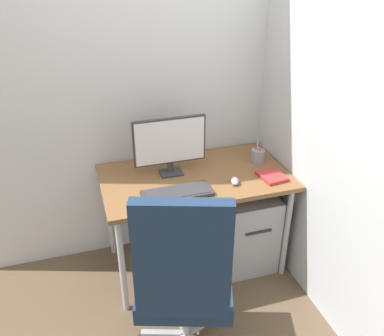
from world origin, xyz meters
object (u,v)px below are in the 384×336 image
office_chair (184,279)px  notebook (272,176)px  monitor (170,143)px  mouse (235,181)px  pen_holder (258,155)px  filing_cabinet (242,224)px  keyboard (177,193)px

office_chair → notebook: 0.98m
monitor → mouse: bearing=-36.2°
mouse → pen_holder: 0.36m
filing_cabinet → notebook: bearing=-52.5°
pen_holder → notebook: 0.24m
monitor → keyboard: size_ratio=1.11×
mouse → notebook: size_ratio=0.52×
keyboard → mouse: mouse is taller
filing_cabinet → notebook: 0.51m
office_chair → mouse: size_ratio=12.17×
filing_cabinet → mouse: (-0.14, -0.15, 0.47)m
office_chair → mouse: 0.79m
filing_cabinet → monitor: size_ratio=1.22×
office_chair → monitor: size_ratio=2.39×
keyboard → pen_holder: bearing=21.6°
office_chair → notebook: (0.77, 0.57, 0.16)m
office_chair → monitor: (0.15, 0.84, 0.37)m
office_chair → pen_holder: office_chair is taller
mouse → notebook: 0.26m
filing_cabinet → pen_holder: 0.52m
filing_cabinet → pen_holder: bearing=33.6°
monitor → mouse: 0.49m
office_chair → monitor: 0.93m
filing_cabinet → monitor: monitor is taller
office_chair → mouse: bearing=48.5°
mouse → notebook: (0.26, -0.00, -0.01)m
pen_holder → notebook: pen_holder is taller
keyboard → notebook: bearing=1.8°
office_chair → notebook: size_ratio=6.32×
keyboard → pen_holder: size_ratio=2.51×
monitor → pen_holder: (0.63, -0.02, -0.17)m
monitor → mouse: size_ratio=5.08×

